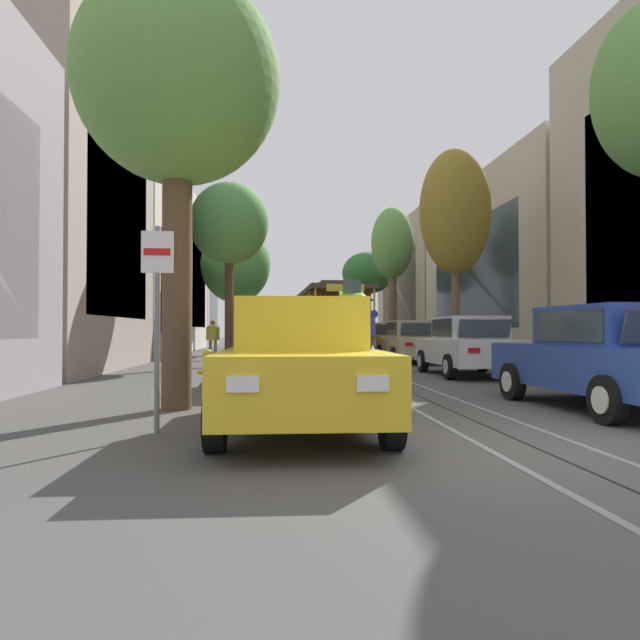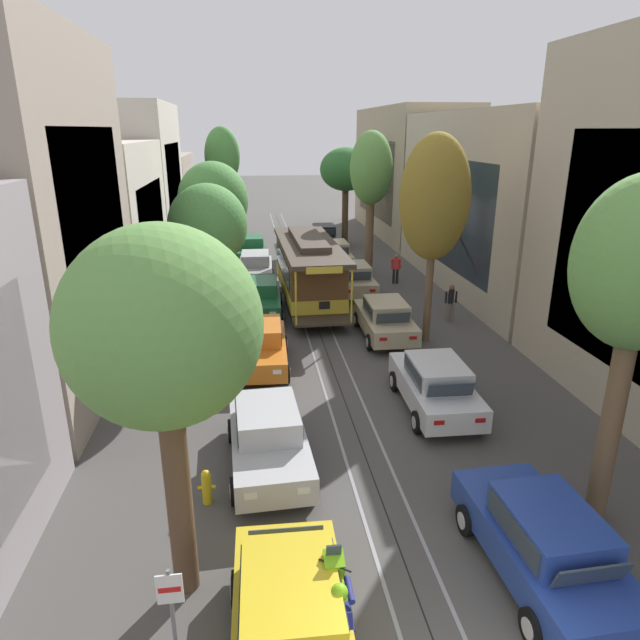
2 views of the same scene
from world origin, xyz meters
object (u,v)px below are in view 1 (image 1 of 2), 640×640
(parked_car_beige_fourth_right, at_px, (376,339))
(street_tree_kerb_left_mid, at_px, (236,265))
(parked_car_yellow_near_left, at_px, (300,363))
(parked_car_blue_near_right, at_px, (609,357))
(parked_car_black_sixth_right, at_px, (346,337))
(pedestrian_crossing_far, at_px, (481,338))
(street_tree_kerb_left_near, at_px, (178,85))
(parked_car_silver_second_left, at_px, (281,349))
(parked_car_white_second_right, at_px, (468,346))
(pedestrian_on_left_pavement, at_px, (213,337))
(parked_car_green_fourth_left, at_px, (278,340))
(street_tree_kerb_left_second, at_px, (229,225))
(parked_car_beige_fifth_right, at_px, (357,338))
(street_tree_kerb_left_fourth, at_px, (247,260))
(street_tree_kerb_right_mid, at_px, (392,246))
(cable_car_trolley, at_px, (329,321))
(parked_car_silver_fifth_left, at_px, (275,338))
(street_tree_kerb_right_second, at_px, (455,213))
(fire_hydrant, at_px, (208,371))
(parked_car_green_sixth_left, at_px, (271,337))
(street_tree_kerb_right_fourth, at_px, (368,274))
(street_sign_post, at_px, (157,304))
(parked_car_beige_mid_right, at_px, (411,341))
(pedestrian_on_right_pavement, at_px, (421,336))
(motorcycle_with_rider, at_px, (356,348))
(parked_car_orange_mid_left, at_px, (276,343))

(parked_car_beige_fourth_right, distance_m, street_tree_kerb_left_mid, 8.08)
(parked_car_yellow_near_left, height_order, parked_car_blue_near_right, same)
(parked_car_black_sixth_right, xyz_separation_m, pedestrian_crossing_far, (3.33, -16.79, 0.11))
(street_tree_kerb_left_near, distance_m, street_tree_kerb_left_mid, 20.54)
(parked_car_silver_second_left, bearing_deg, parked_car_white_second_right, 24.89)
(pedestrian_on_left_pavement, bearing_deg, parked_car_green_fourth_left, 21.16)
(street_tree_kerb_left_second, bearing_deg, parked_car_beige_fifth_right, 64.40)
(street_tree_kerb_left_fourth, bearing_deg, parked_car_green_fourth_left, -82.59)
(street_tree_kerb_left_mid, distance_m, street_tree_kerb_right_mid, 8.63)
(cable_car_trolley, bearing_deg, parked_car_black_sixth_right, 79.21)
(pedestrian_on_left_pavement, xyz_separation_m, pedestrian_crossing_far, (10.93, -0.87, -0.02))
(parked_car_silver_fifth_left, distance_m, street_tree_kerb_right_second, 12.90)
(pedestrian_crossing_far, height_order, fire_hydrant, pedestrian_crossing_far)
(parked_car_silver_fifth_left, relative_size, parked_car_green_sixth_left, 1.01)
(parked_car_white_second_right, relative_size, street_tree_kerb_left_fourth, 0.53)
(street_tree_kerb_right_mid, distance_m, pedestrian_crossing_far, 9.64)
(parked_car_silver_fifth_left, bearing_deg, street_tree_kerb_right_second, -56.98)
(parked_car_blue_near_right, relative_size, street_tree_kerb_left_mid, 0.68)
(fire_hydrant, bearing_deg, parked_car_green_fourth_left, 83.31)
(street_tree_kerb_right_fourth, bearing_deg, street_sign_post, -103.75)
(parked_car_yellow_near_left, xyz_separation_m, pedestrian_on_left_pavement, (-2.68, 16.62, 0.13))
(parked_car_black_sixth_right, height_order, cable_car_trolley, cable_car_trolley)
(parked_car_yellow_near_left, bearing_deg, parked_car_silver_fifth_left, 90.23)
(parked_car_beige_fourth_right, height_order, fire_hydrant, parked_car_beige_fourth_right)
(street_tree_kerb_left_second, bearing_deg, parked_car_beige_mid_right, 10.81)
(parked_car_beige_mid_right, relative_size, parked_car_beige_fifth_right, 1.00)
(pedestrian_on_right_pavement, distance_m, street_sign_post, 24.27)
(street_tree_kerb_left_mid, bearing_deg, parked_car_silver_second_left, -83.31)
(parked_car_blue_near_right, bearing_deg, street_tree_kerb_left_near, 174.23)
(parked_car_beige_fourth_right, relative_size, motorcycle_with_rider, 2.32)
(street_tree_kerb_left_near, distance_m, street_tree_kerb_left_second, 10.91)
(parked_car_white_second_right, distance_m, parked_car_beige_fourth_right, 12.53)
(parked_car_beige_mid_right, bearing_deg, parked_car_beige_fifth_right, 90.74)
(street_tree_kerb_right_fourth, bearing_deg, street_tree_kerb_right_second, -90.41)
(parked_car_orange_mid_left, bearing_deg, street_tree_kerb_left_second, 147.45)
(parked_car_orange_mid_left, distance_m, parked_car_green_sixth_left, 16.84)
(parked_car_green_fourth_left, relative_size, parked_car_beige_fourth_right, 1.01)
(parked_car_yellow_near_left, xyz_separation_m, parked_car_beige_mid_right, (4.89, 14.05, 0.00))
(street_tree_kerb_left_near, bearing_deg, parked_car_orange_mid_left, 80.64)
(parked_car_beige_fifth_right, distance_m, cable_car_trolley, 7.73)
(parked_car_silver_second_left, xyz_separation_m, parked_car_beige_fourth_right, (4.91, 14.87, 0.00))
(parked_car_green_fourth_left, height_order, street_tree_kerb_left_mid, street_tree_kerb_left_mid)
(parked_car_beige_fourth_right, bearing_deg, parked_car_yellow_near_left, -103.17)
(parked_car_beige_fourth_right, xyz_separation_m, parked_car_beige_fifth_right, (-0.04, 5.93, 0.00))
(parked_car_silver_second_left, distance_m, parked_car_beige_fifth_right, 21.36)
(street_tree_kerb_right_mid, xyz_separation_m, street_tree_kerb_right_fourth, (0.27, 9.50, -0.59))
(parked_car_beige_mid_right, distance_m, pedestrian_on_left_pavement, 8.00)
(street_tree_kerb_right_second, bearing_deg, parked_car_yellow_near_left, -115.53)
(parked_car_yellow_near_left, distance_m, street_tree_kerb_right_fourth, 34.24)
(street_tree_kerb_right_mid, height_order, pedestrian_crossing_far, street_tree_kerb_right_mid)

